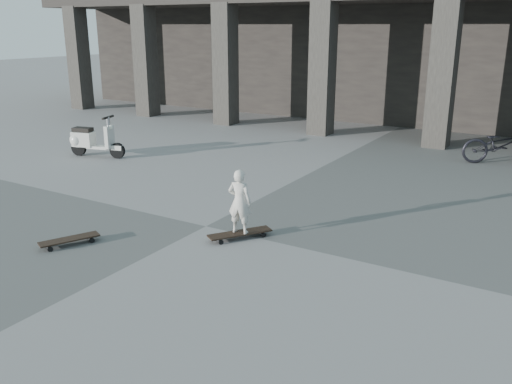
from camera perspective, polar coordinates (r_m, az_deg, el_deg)
The scene contains 7 objects.
ground at distance 9.29m, azimuth -5.29°, elevation -3.62°, with size 90.00×90.00×0.00m, color #525250.
colonnade at distance 21.37m, azimuth 17.77°, elevation 15.71°, with size 28.00×8.82×6.00m.
longboard at distance 8.71m, azimuth -1.71°, elevation -4.40°, with size 0.79×1.00×0.10m.
skateboard_spare at distance 8.94m, azimuth -19.05°, elevation -4.79°, with size 0.60×0.92×0.11m.
child at distance 8.53m, azimuth -1.74°, elevation -1.00°, with size 0.38×0.25×1.04m, color beige.
scooter at distance 14.78m, azimuth -17.27°, elevation 5.24°, with size 1.52×0.70×1.08m.
bicycle at distance 14.61m, azimuth 24.39°, elevation 4.56°, with size 0.64×1.82×0.96m, color black.
Camera 1 is at (5.21, -6.95, 3.28)m, focal length 38.00 mm.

